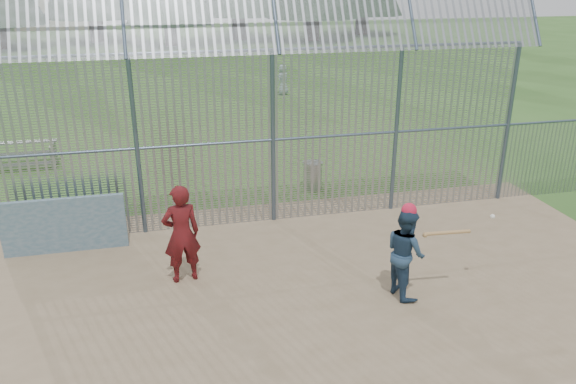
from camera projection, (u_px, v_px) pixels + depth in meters
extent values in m
plane|color=#2D511E|center=(313.00, 297.00, 10.29)|extent=(120.00, 120.00, 0.00)
cube|color=#756047|center=(320.00, 311.00, 9.84)|extent=(14.00, 10.00, 0.02)
cube|color=#38566B|center=(64.00, 225.00, 11.72)|extent=(2.50, 0.12, 1.20)
imported|color=navy|center=(405.00, 252.00, 10.07)|extent=(0.74, 0.89, 1.68)
imported|color=maroon|center=(181.00, 234.00, 10.48)|extent=(0.77, 0.58, 1.94)
imported|color=gray|center=(283.00, 80.00, 27.02)|extent=(0.83, 0.79, 1.43)
sphere|color=red|center=(409.00, 211.00, 9.77)|extent=(0.27, 0.27, 0.27)
cylinder|color=#AA7F4C|center=(447.00, 233.00, 9.94)|extent=(0.85, 0.13, 0.07)
sphere|color=#AA7F4C|center=(425.00, 235.00, 9.84)|extent=(0.09, 0.09, 0.09)
sphere|color=white|center=(492.00, 217.00, 10.14)|extent=(0.09, 0.09, 0.09)
cylinder|color=#94969C|center=(313.00, 176.00, 15.35)|extent=(0.52, 0.52, 0.70)
cylinder|color=#9EA0A5|center=(313.00, 163.00, 15.22)|extent=(0.56, 0.56, 0.05)
sphere|color=#9EA0A5|center=(313.00, 161.00, 15.20)|extent=(0.10, 0.10, 0.10)
cube|color=slate|center=(2.00, 166.00, 16.58)|extent=(3.00, 0.25, 0.05)
cube|color=gray|center=(4.00, 155.00, 16.81)|extent=(3.00, 0.25, 0.05)
cube|color=gray|center=(5.00, 143.00, 17.03)|extent=(3.00, 0.25, 0.05)
cube|color=slate|center=(54.00, 155.00, 17.14)|extent=(0.06, 0.90, 0.70)
cylinder|color=#47566B|center=(137.00, 149.00, 12.10)|extent=(0.10, 0.10, 4.00)
cylinder|color=#47566B|center=(273.00, 140.00, 12.73)|extent=(0.10, 0.10, 4.00)
cylinder|color=#47566B|center=(396.00, 132.00, 13.37)|extent=(0.10, 0.10, 4.00)
cylinder|color=#47566B|center=(508.00, 125.00, 14.00)|extent=(0.10, 0.10, 4.00)
cylinder|color=#47566B|center=(272.00, 50.00, 12.00)|extent=(12.00, 0.07, 0.07)
cylinder|color=#47566B|center=(273.00, 140.00, 12.73)|extent=(12.00, 0.06, 0.06)
cube|color=gray|center=(273.00, 140.00, 12.73)|extent=(12.00, 0.02, 4.00)
cube|color=gray|center=(275.00, 20.00, 11.42)|extent=(12.00, 0.77, 1.31)
cylinder|color=#47566B|center=(502.00, 163.00, 14.37)|extent=(0.08, 0.08, 2.00)
cylinder|color=#332319|center=(97.00, 21.00, 47.16)|extent=(1.33, 1.33, 3.42)
cylinder|color=#332319|center=(171.00, 27.00, 44.90)|extent=(1.12, 1.12, 2.88)
cylinder|color=#332319|center=(240.00, 18.00, 48.76)|extent=(1.40, 1.40, 3.60)
cylinder|color=#332319|center=(312.00, 21.00, 48.28)|extent=(1.26, 1.26, 3.24)
cylinder|color=#332319|center=(362.00, 17.00, 53.21)|extent=(1.19, 1.19, 3.06)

